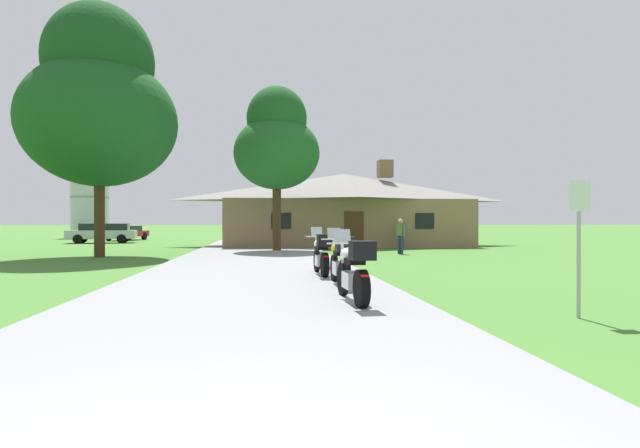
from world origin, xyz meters
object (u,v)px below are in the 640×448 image
bystander_olive_shirt_beside_signpost (400,234)px  motorcycle_white_nearest_to_camera (354,271)px  tree_by_lodge_front (277,143)px  tree_left_near (99,104)px  bystander_blue_shirt_near_lodge (401,232)px  metal_signpost_roadside (579,231)px  parked_red_sedan_far_left (127,233)px  motorcycle_yellow_second_in_row (340,261)px  metal_silo_distant (90,193)px  parked_silver_suv_far_left (103,232)px  motorcycle_white_farthest_in_row (321,254)px

bystander_olive_shirt_beside_signpost → motorcycle_white_nearest_to_camera: bearing=130.7°
tree_by_lodge_front → tree_left_near: 8.49m
bystander_olive_shirt_beside_signpost → tree_by_lodge_front: (-5.73, 2.86, 4.63)m
bystander_blue_shirt_near_lodge → metal_signpost_roadside: 20.33m
bystander_blue_shirt_near_lodge → bystander_olive_shirt_beside_signpost: same height
motorcycle_white_nearest_to_camera → metal_signpost_roadside: metal_signpost_roadside is taller
tree_left_near → parked_red_sedan_far_left: 21.98m
motorcycle_yellow_second_in_row → tree_left_near: bearing=126.7°
metal_silo_distant → parked_silver_suv_far_left: metal_silo_distant is taller
motorcycle_white_nearest_to_camera → metal_silo_distant: 46.24m
bystander_blue_shirt_near_lodge → metal_silo_distant: metal_silo_distant is taller
tree_by_lodge_front → parked_red_sedan_far_left: (-11.92, 17.19, -4.92)m
bystander_blue_shirt_near_lodge → metal_silo_distant: (-24.42, 23.65, 3.41)m
bystander_olive_shirt_beside_signpost → metal_silo_distant: (-23.21, 27.95, 3.41)m
motorcycle_white_nearest_to_camera → parked_silver_suv_far_left: bearing=110.8°
motorcycle_white_farthest_in_row → tree_left_near: (-8.56, 8.85, 5.94)m
motorcycle_yellow_second_in_row → tree_by_lodge_front: 15.59m
motorcycle_yellow_second_in_row → parked_silver_suv_far_left: 29.59m
metal_silo_distant → tree_left_near: bearing=-71.0°
bystander_olive_shirt_beside_signpost → metal_silo_distant: size_ratio=0.19×
tree_left_near → parked_red_sedan_far_left: tree_left_near is taller
bystander_olive_shirt_beside_signpost → metal_silo_distant: metal_silo_distant is taller
motorcycle_white_farthest_in_row → tree_by_lodge_front: tree_by_lodge_front is taller
motorcycle_yellow_second_in_row → motorcycle_white_nearest_to_camera: bearing=-94.3°
tree_left_near → metal_silo_distant: bearing=109.0°
bystander_olive_shirt_beside_signpost → parked_red_sedan_far_left: (-17.65, 20.04, -0.29)m
bystander_olive_shirt_beside_signpost → metal_silo_distant: bearing=8.9°
motorcycle_yellow_second_in_row → motorcycle_white_farthest_in_row: size_ratio=1.00×
metal_signpost_roadside → metal_silo_distant: metal_silo_distant is taller
motorcycle_white_farthest_in_row → parked_red_sedan_far_left: bearing=111.1°
tree_by_lodge_front → metal_silo_distant: (-17.48, 25.09, -1.22)m
motorcycle_white_farthest_in_row → metal_silo_distant: 41.93m
bystander_blue_shirt_near_lodge → motorcycle_white_nearest_to_camera: bearing=86.1°
motorcycle_white_farthest_in_row → metal_signpost_roadside: bearing=-64.6°
motorcycle_yellow_second_in_row → metal_signpost_roadside: bearing=-52.9°
tree_left_near → metal_silo_distant: size_ratio=1.25×
bystander_blue_shirt_near_lodge → tree_left_near: 16.41m
tree_left_near → tree_by_lodge_front: bearing=24.9°
metal_silo_distant → motorcycle_white_nearest_to_camera: bearing=-66.4°
motorcycle_white_farthest_in_row → parked_silver_suv_far_left: 27.43m
tree_by_lodge_front → motorcycle_white_farthest_in_row: bearing=-85.8°
tree_by_lodge_front → motorcycle_white_nearest_to_camera: bearing=-86.8°
motorcycle_yellow_second_in_row → tree_left_near: size_ratio=0.19×
tree_by_lodge_front → metal_silo_distant: size_ratio=0.98×
tree_by_lodge_front → bystander_blue_shirt_near_lodge: bearing=11.7°
motorcycle_yellow_second_in_row → parked_red_sedan_far_left: bearing=110.9°
motorcycle_yellow_second_in_row → bystander_blue_shirt_near_lodge: size_ratio=1.25×
motorcycle_white_nearest_to_camera → motorcycle_yellow_second_in_row: size_ratio=1.00×
motorcycle_white_farthest_in_row → parked_silver_suv_far_left: bearing=116.2°
motorcycle_white_nearest_to_camera → bystander_blue_shirt_near_lodge: bearing=68.5°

